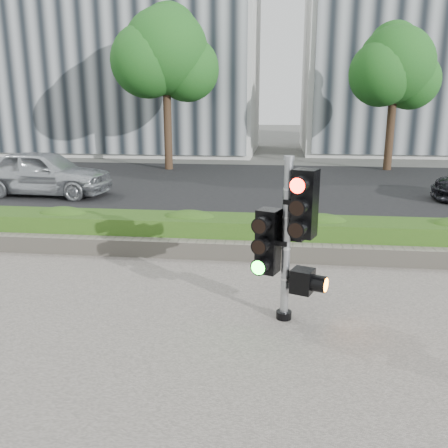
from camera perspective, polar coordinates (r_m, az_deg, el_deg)
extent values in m
plane|color=#51514C|center=(7.61, 1.28, -9.03)|extent=(120.00, 120.00, 0.00)
cube|color=#9E9389|center=(5.42, -1.48, -19.41)|extent=(16.00, 11.00, 0.03)
cube|color=black|center=(17.23, 4.58, 4.31)|extent=(60.00, 13.00, 0.02)
cube|color=gray|center=(10.55, 2.98, -1.93)|extent=(60.00, 0.25, 0.12)
cube|color=gray|center=(9.31, 2.45, -3.26)|extent=(12.00, 0.32, 0.34)
cube|color=#5D8C2B|center=(9.89, 2.75, -1.18)|extent=(12.00, 1.00, 0.68)
cube|color=#B7B7B2|center=(31.79, -11.77, 22.26)|extent=(16.00, 9.00, 15.00)
cylinder|color=black|center=(22.08, -6.79, 11.72)|extent=(0.36, 0.36, 4.03)
sphere|color=#164E17|center=(22.17, -7.04, 19.93)|extent=(3.74, 3.74, 3.74)
sphere|color=#164E17|center=(22.27, -4.48, 18.10)|extent=(2.88, 2.88, 2.88)
sphere|color=#164E17|center=(21.89, -9.22, 18.79)|extent=(3.17, 3.17, 3.17)
sphere|color=#164E17|center=(22.96, -6.66, 21.92)|extent=(2.59, 2.59, 2.59)
cylinder|color=black|center=(22.99, 19.36, 10.57)|extent=(0.36, 0.36, 3.58)
sphere|color=#164E17|center=(23.01, 19.97, 17.56)|extent=(3.33, 3.33, 3.33)
sphere|color=#164E17|center=(23.46, 21.55, 15.78)|extent=(2.56, 2.56, 2.56)
sphere|color=#164E17|center=(22.49, 18.44, 16.79)|extent=(2.82, 2.82, 2.82)
sphere|color=#164E17|center=(23.70, 19.78, 19.33)|extent=(2.30, 2.30, 2.30)
cylinder|color=black|center=(6.94, 7.21, -10.78)|extent=(0.22, 0.22, 0.11)
cylinder|color=gray|center=(6.56, 7.50, -2.24)|extent=(0.11, 0.11, 2.26)
cylinder|color=gray|center=(6.33, 7.85, 7.88)|extent=(0.14, 0.14, 0.06)
cube|color=#FF1107|center=(6.30, 9.72, 2.44)|extent=(0.37, 0.37, 0.91)
cube|color=#14E51E|center=(6.62, 5.34, -2.07)|extent=(0.37, 0.37, 0.91)
cube|color=black|center=(6.70, 8.62, 0.77)|extent=(0.37, 0.37, 0.62)
cube|color=orange|center=(6.68, 9.41, -6.75)|extent=(0.37, 0.37, 0.33)
imported|color=#BABEC2|center=(16.79, -20.86, 5.79)|extent=(4.51, 2.02, 1.51)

